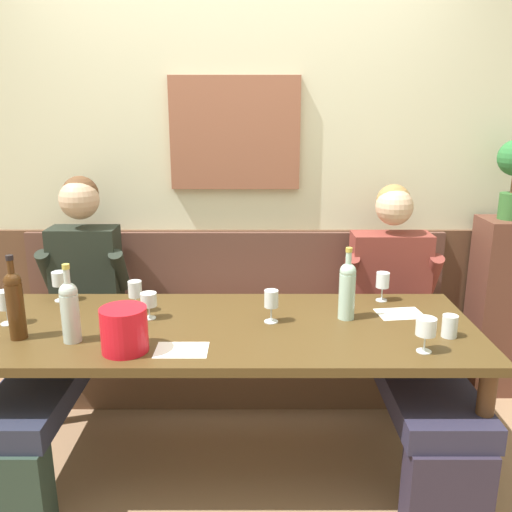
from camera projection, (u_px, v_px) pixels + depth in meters
name	position (u px, v px, depth m)	size (l,w,h in m)	color
ground_plane	(227.00, 482.00, 2.49)	(6.80, 6.80, 0.02)	#967151
room_wall_back	(232.00, 152.00, 3.16)	(6.80, 0.12, 2.80)	beige
wood_wainscot_panel	(234.00, 304.00, 3.36)	(6.80, 0.03, 0.95)	brown
wall_bench	(233.00, 347.00, 3.21)	(2.50, 0.42, 0.94)	brown
dining_table	(226.00, 341.00, 2.42)	(2.20, 0.83, 0.72)	#493519
person_center_left_seat	(64.00, 315.00, 2.75)	(0.48, 1.30, 1.30)	#26372E
person_right_seat	(403.00, 324.00, 2.74)	(0.54, 1.29, 1.25)	#2A2434
ice_bucket	(122.00, 330.00, 2.12)	(0.19, 0.19, 0.18)	red
wine_bottle_clear_water	(345.00, 288.00, 2.44)	(0.07, 0.07, 0.33)	#AACCBB
wine_bottle_green_tall	(12.00, 303.00, 2.22)	(0.07, 0.07, 0.36)	#41240E
wine_bottle_amber_mid	(67.00, 310.00, 2.19)	(0.07, 0.07, 0.33)	#B0C0BA
wine_glass_center_front	(380.00, 281.00, 2.68)	(0.07, 0.07, 0.15)	silver
wine_glass_mid_left	(57.00, 281.00, 2.67)	(0.07, 0.07, 0.15)	silver
wine_glass_by_bottle	(423.00, 328.00, 2.11)	(0.08, 0.08, 0.14)	silver
wine_glass_left_end	(146.00, 301.00, 2.45)	(0.07, 0.07, 0.12)	silver
wine_glass_center_rear	(269.00, 301.00, 2.41)	(0.06, 0.06, 0.15)	silver
wine_glass_right_end	(133.00, 291.00, 2.53)	(0.07, 0.07, 0.15)	silver
wine_glass_near_bucket	(3.00, 302.00, 2.38)	(0.07, 0.07, 0.16)	silver
water_tumbler_right	(447.00, 326.00, 2.27)	(0.06, 0.06, 0.10)	silver
tasting_sheet_left_guest	(179.00, 350.00, 2.15)	(0.21, 0.15, 0.00)	white
tasting_sheet_right_guest	(397.00, 313.00, 2.53)	(0.21, 0.15, 0.00)	white
corner_pedestal	(495.00, 306.00, 3.18)	(0.28, 0.28, 1.05)	brown
potted_plant	(512.00, 169.00, 2.97)	(0.20, 0.20, 0.44)	#31632C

